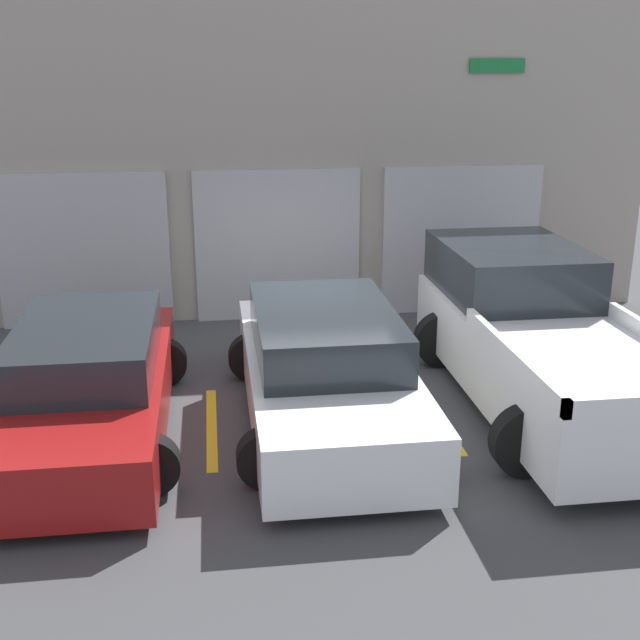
% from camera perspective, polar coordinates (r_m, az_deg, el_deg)
% --- Properties ---
extents(ground_plane, '(28.00, 28.00, 0.00)m').
position_cam_1_polar(ground_plane, '(10.65, -0.46, -4.59)').
color(ground_plane, '#3D3D3F').
extents(shophouse_building, '(12.02, 0.68, 5.56)m').
position_cam_1_polar(shophouse_building, '(13.17, -2.38, 12.03)').
color(shophouse_building, '#9E9389').
rests_on(shophouse_building, ground).
extents(pickup_truck, '(2.45, 5.07, 1.75)m').
position_cam_1_polar(pickup_truck, '(10.30, 15.20, -1.21)').
color(pickup_truck, white).
rests_on(pickup_truck, ground).
extents(sedan_white, '(2.21, 4.65, 1.36)m').
position_cam_1_polar(sedan_white, '(9.39, 0.39, -3.56)').
color(sedan_white, white).
rests_on(sedan_white, ground).
extents(sedan_side, '(2.10, 4.58, 1.30)m').
position_cam_1_polar(sedan_side, '(9.44, -16.11, -4.39)').
color(sedan_side, maroon).
rests_on(sedan_side, ground).
extents(parking_stripe_left, '(0.12, 2.20, 0.01)m').
position_cam_1_polar(parking_stripe_left, '(9.54, -7.71, -7.54)').
color(parking_stripe_left, gold).
rests_on(parking_stripe_left, ground).
extents(parking_stripe_centre, '(0.12, 2.20, 0.01)m').
position_cam_1_polar(parking_stripe_centre, '(9.88, 8.22, -6.62)').
color(parking_stripe_centre, gold).
rests_on(parking_stripe_centre, ground).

